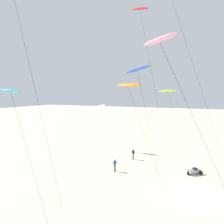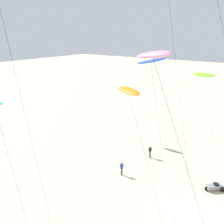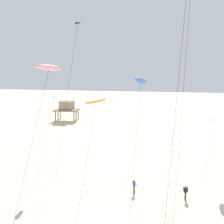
# 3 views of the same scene
# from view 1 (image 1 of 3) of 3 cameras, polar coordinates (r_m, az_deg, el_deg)

# --- Properties ---
(ground_plane) EXTENTS (260.00, 260.00, 0.00)m
(ground_plane) POSITION_cam_1_polar(r_m,az_deg,el_deg) (24.35, 19.77, -20.29)
(ground_plane) COLOR beige
(kite_lime) EXTENTS (1.33, 4.88, 11.12)m
(kite_lime) POSITION_cam_1_polar(r_m,az_deg,el_deg) (36.49, 15.19, 5.57)
(kite_lime) COLOR #8CD833
(kite_lime) RESTS_ON ground
(kite_blue) EXTENTS (1.42, 4.75, 13.87)m
(kite_blue) POSITION_cam_1_polar(r_m,az_deg,el_deg) (26.50, 7.13, 11.48)
(kite_blue) COLOR blue
(kite_blue) RESTS_ON ground
(kite_white) EXTENTS (1.05, 3.23, 8.57)m
(kite_white) POSITION_cam_1_polar(r_m,az_deg,el_deg) (37.87, -3.20, 1.60)
(kite_white) COLOR white
(kite_white) RESTS_ON ground
(kite_orange) EXTENTS (2.38, 6.17, 11.55)m
(kite_orange) POSITION_cam_1_polar(r_m,az_deg,el_deg) (21.90, 4.47, 7.39)
(kite_orange) COLOR orange
(kite_orange) RESTS_ON ground
(kite_pink) EXTENTS (2.66, 8.47, 15.21)m
(kite_pink) POSITION_cam_1_polar(r_m,az_deg,el_deg) (18.08, 13.07, 18.80)
(kite_pink) COLOR pink
(kite_pink) RESTS_ON ground
(kite_red) EXTENTS (1.91, 6.41, 23.02)m
(kite_red) POSITION_cam_1_polar(r_m,az_deg,el_deg) (33.30, 7.81, 26.15)
(kite_red) COLOR red
(kite_red) RESTS_ON ground
(kite_cyan) EXTENTS (1.48, 5.82, 10.79)m
(kite_cyan) POSITION_cam_1_polar(r_m,az_deg,el_deg) (20.27, -26.16, 4.96)
(kite_cyan) COLOR #33BFE0
(kite_cyan) RESTS_ON ground
(kite_purple) EXTENTS (2.06, 8.90, 23.74)m
(kite_purple) POSITION_cam_1_polar(r_m,az_deg,el_deg) (32.03, 16.31, 27.58)
(kite_purple) COLOR purple
(kite_purple) RESTS_ON ground
(kite_flyer_nearest) EXTENTS (0.54, 0.52, 1.67)m
(kite_flyer_nearest) POSITION_cam_1_polar(r_m,az_deg,el_deg) (33.14, 5.90, -11.46)
(kite_flyer_nearest) COLOR #4C4738
(kite_flyer_nearest) RESTS_ON ground
(kite_flyer_middle) EXTENTS (0.68, 0.69, 1.67)m
(kite_flyer_middle) POSITION_cam_1_polar(r_m,az_deg,el_deg) (28.18, 0.80, -14.45)
(kite_flyer_middle) COLOR #4C4738
(kite_flyer_middle) RESTS_ON ground
(beach_buggy) EXTENTS (1.90, 1.91, 0.82)m
(beach_buggy) POSITION_cam_1_polar(r_m,az_deg,el_deg) (29.43, 21.79, -14.92)
(beach_buggy) COLOR gray
(beach_buggy) RESTS_ON ground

